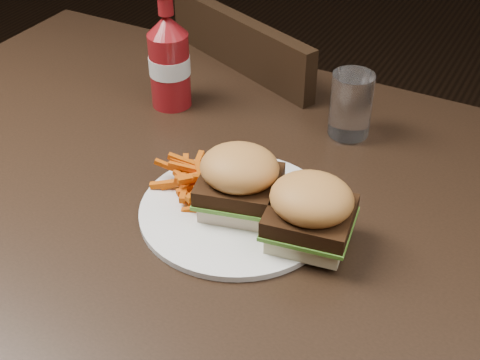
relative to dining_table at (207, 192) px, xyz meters
The scene contains 8 objects.
dining_table is the anchor object (origin of this frame).
chair_far 0.59m from the dining_table, 96.85° to the left, with size 0.39×0.39×0.04m, color black.
plate 0.09m from the dining_table, 31.54° to the right, with size 0.26×0.26×0.01m, color white.
sandwich_half_a 0.10m from the dining_table, 28.88° to the right, with size 0.09×0.09×0.02m, color beige.
sandwich_half_b 0.20m from the dining_table, 17.30° to the right, with size 0.09×0.09×0.02m, color beige.
fries_pile 0.07m from the dining_table, 65.86° to the right, with size 0.10×0.10×0.04m, color #CA750E, non-canonical shape.
ketchup_bottle 0.25m from the dining_table, 135.48° to the left, with size 0.07×0.07×0.13m, color maroon.
tumbler 0.26m from the dining_table, 57.76° to the left, with size 0.07×0.07×0.10m, color white.
Camera 1 is at (0.41, -0.66, 1.32)m, focal length 50.00 mm.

